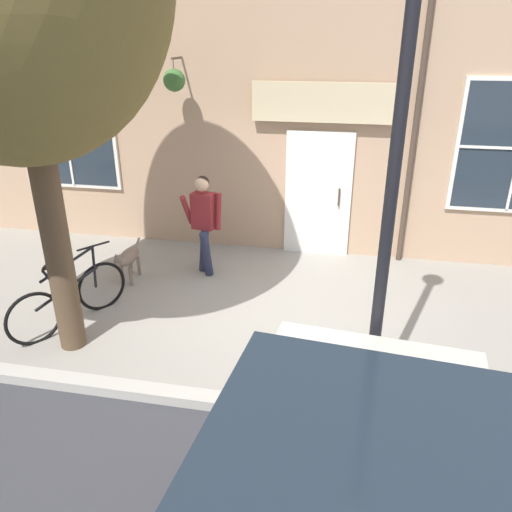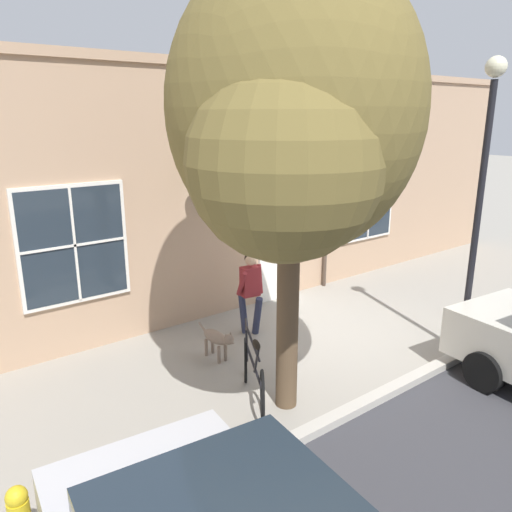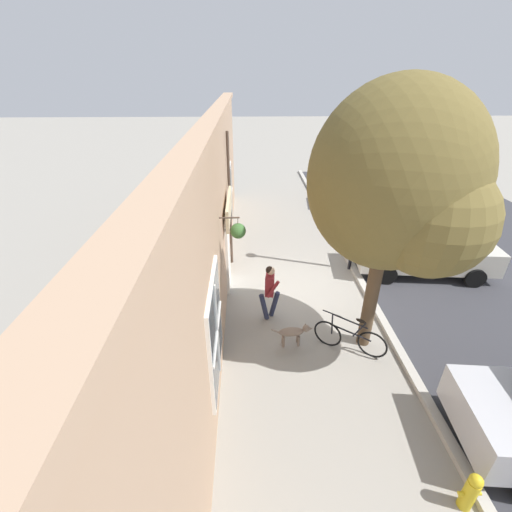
# 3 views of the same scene
# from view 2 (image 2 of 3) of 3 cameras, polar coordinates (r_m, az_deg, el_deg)

# --- Properties ---
(ground_plane) EXTENTS (90.00, 90.00, 0.00)m
(ground_plane) POSITION_cam_2_polar(r_m,az_deg,el_deg) (9.67, 8.44, -8.99)
(ground_plane) COLOR gray
(storefront_facade) EXTENTS (0.95, 18.00, 5.03)m
(storefront_facade) POSITION_cam_2_polar(r_m,az_deg,el_deg) (10.64, -0.12, 7.65)
(storefront_facade) COLOR tan
(storefront_facade) RESTS_ON ground_plane
(pedestrian_walking) EXTENTS (0.59, 0.59, 1.59)m
(pedestrian_walking) POSITION_cam_2_polar(r_m,az_deg,el_deg) (9.32, -0.66, -3.51)
(pedestrian_walking) COLOR #282D47
(pedestrian_walking) RESTS_ON ground_plane
(dog_on_leash) EXTENTS (1.01, 0.27, 0.59)m
(dog_on_leash) POSITION_cam_2_polar(r_m,az_deg,el_deg) (8.57, -4.42, -9.37)
(dog_on_leash) COLOR #7F6B5B
(dog_on_leash) RESTS_ON ground_plane
(street_tree_by_curb) EXTENTS (3.36, 3.20, 5.95)m
(street_tree_by_curb) POSITION_cam_2_polar(r_m,az_deg,el_deg) (6.19, 3.92, 15.14)
(street_tree_by_curb) COLOR brown
(street_tree_by_curb) RESTS_ON ground_plane
(leaning_bicycle) EXTENTS (1.55, 0.86, 1.01)m
(leaning_bicycle) POSITION_cam_2_polar(r_m,az_deg,el_deg) (7.51, -0.30, -13.27)
(leaning_bicycle) COLOR black
(leaning_bicycle) RESTS_ON ground_plane
(street_lamp) EXTENTS (0.32, 0.32, 4.89)m
(street_lamp) POSITION_cam_2_polar(r_m,az_deg,el_deg) (8.84, 24.56, 8.98)
(street_lamp) COLOR black
(street_lamp) RESTS_ON ground_plane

